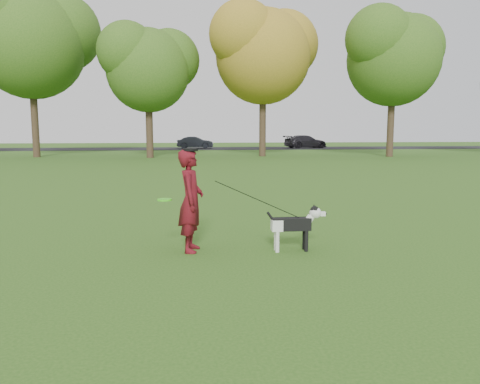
{
  "coord_description": "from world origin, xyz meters",
  "views": [
    {
      "loc": [
        -1.24,
        -7.3,
        1.99
      ],
      "look_at": [
        -0.43,
        0.34,
        0.95
      ],
      "focal_mm": 35.0,
      "sensor_mm": 36.0,
      "label": 1
    }
  ],
  "objects": [
    {
      "name": "tree_row",
      "position": [
        -1.43,
        26.07,
        7.41
      ],
      "size": [
        51.74,
        8.86,
        12.01
      ],
      "color": "#38281C",
      "rests_on": "ground"
    },
    {
      "name": "road",
      "position": [
        0.0,
        40.0,
        0.01
      ],
      "size": [
        120.0,
        7.0,
        0.02
      ],
      "primitive_type": "cube",
      "color": "black",
      "rests_on": "ground"
    },
    {
      "name": "dog",
      "position": [
        0.46,
        0.06,
        0.46
      ],
      "size": [
        1.0,
        0.2,
        0.76
      ],
      "color": "black",
      "rests_on": "ground"
    },
    {
      "name": "man_held_items",
      "position": [
        -0.17,
        0.12,
        0.85
      ],
      "size": [
        2.38,
        0.36,
        1.17
      ],
      "color": "#46E51D",
      "rests_on": "ground"
    },
    {
      "name": "ground",
      "position": [
        0.0,
        0.0,
        0.0
      ],
      "size": [
        120.0,
        120.0,
        0.0
      ],
      "primitive_type": "plane",
      "color": "#285116",
      "rests_on": "ground"
    },
    {
      "name": "car_right",
      "position": [
        10.58,
        40.0,
        0.67
      ],
      "size": [
        4.81,
        2.94,
        1.3
      ],
      "primitive_type": "imported",
      "rotation": [
        0.0,
        0.0,
        1.84
      ],
      "color": "#242127",
      "rests_on": "road"
    },
    {
      "name": "man",
      "position": [
        -1.24,
        0.22,
        0.84
      ],
      "size": [
        0.48,
        0.66,
        1.67
      ],
      "primitive_type": "imported",
      "rotation": [
        0.0,
        0.0,
        1.44
      ],
      "color": "#510B0D",
      "rests_on": "ground"
    },
    {
      "name": "car_mid",
      "position": [
        -0.72,
        40.0,
        0.61
      ],
      "size": [
        3.68,
        1.58,
        1.18
      ],
      "primitive_type": "imported",
      "rotation": [
        0.0,
        0.0,
        1.48
      ],
      "color": "black",
      "rests_on": "road"
    }
  ]
}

